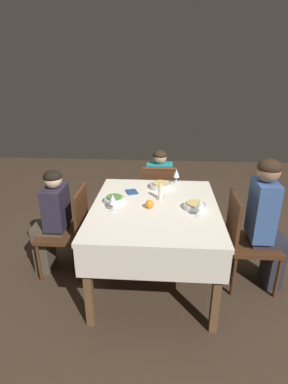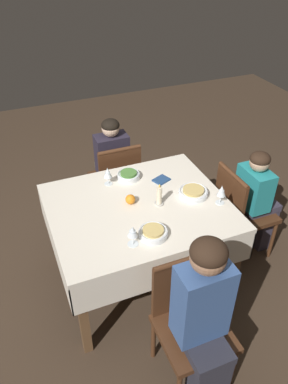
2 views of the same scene
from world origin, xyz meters
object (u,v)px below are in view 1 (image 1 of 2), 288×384
Objects in this scene: chair_west at (159,196)px; napkin_red_folded at (132,192)px; person_child_teal at (159,185)px; bowl_south at (114,199)px; dining_table at (155,216)px; wine_glass_west at (176,174)px; bowl_west at (160,185)px; orange_fruit at (150,204)px; bowl_north at (195,206)px; wine_glass_south at (113,200)px; chair_south at (69,227)px; chair_north at (246,237)px; wine_glass_north at (201,205)px; candle_centerpiece at (160,192)px; person_child_dark at (51,218)px; person_adult_denim at (267,218)px.

napkin_red_folded is (0.62, -0.25, 0.30)m from chair_west.
person_child_teal reaches higher than bowl_south.
dining_table is 8.50× the size of wine_glass_west.
orange_fruit is at bearing -9.93° from bowl_west.
wine_glass_south is (0.09, -0.68, 0.07)m from bowl_north.
napkin_red_folded is at bearing 68.18° from chair_west.
bowl_north is 1.29× the size of napkin_red_folded.
dining_table is at bearing 83.43° from chair_south.
chair_north is 1.00× the size of chair_west.
bowl_north is 1.31× the size of wine_glass_north.
candle_centerpiece is 0.31m from napkin_red_folded.
wine_glass_north is 0.76m from napkin_red_folded.
napkin_red_folded is at bearing -119.02° from bowl_north.
candle_centerpiece is (-0.05, 0.85, 0.36)m from chair_south.
chair_west is at bearing 158.18° from napkin_red_folded.
dining_table is 8.68× the size of wine_glass_south.
wine_glass_north reaches higher than dining_table.
person_child_dark is at bearing -98.51° from orange_fruit.
wine_glass_north is at bearing 113.66° from chair_north.
wine_glass_south reaches higher than bowl_west.
dining_table is 7.34× the size of candle_centerpiece.
wine_glass_west is at bearing -167.42° from wine_glass_north.
bowl_west is 1.47× the size of napkin_red_folded.
chair_west is 1.31m from person_adult_denim.
person_adult_denim is 7.92× the size of wine_glass_west.
person_child_dark is at bearing -101.57° from wine_glass_north.
person_child_teal reaches higher than bowl_west.
wine_glass_north and wine_glass_south have the same top height.
chair_south is 1.16m from chair_west.
candle_centerpiece is at bearing 92.88° from person_child_dark.
orange_fruit reaches higher than bowl_south.
chair_north is at bearing 91.07° from dining_table.
person_adult_denim reaches higher than person_child_teal.
person_child_teal is 1.15m from orange_fruit.
wine_glass_north is 1.00× the size of wine_glass_south.
chair_north is 1.11m from napkin_red_folded.
candle_centerpiece reaches higher than bowl_west.
chair_south is at bearing -86.57° from candle_centerpiece.
person_adult_denim is 1.02m from bowl_west.
person_child_dark is 1.05m from candle_centerpiece.
napkin_red_folded is (-0.23, 0.13, -0.02)m from bowl_south.
person_child_dark is at bearing -93.33° from bowl_south.
wine_glass_south is (0.21, 0.63, 0.30)m from person_child_dark.
person_adult_denim is 1.93m from person_child_dark.
bowl_north is (0.04, -0.62, 0.12)m from person_adult_denim.
person_child_teal is (-1.06, -0.94, -0.13)m from person_adult_denim.
chair_north is (-0.02, 0.81, -0.20)m from dining_table.
person_child_dark is 6.89× the size of napkin_red_folded.
wine_glass_north is (0.20, -0.45, 0.39)m from chair_north.
person_adult_denim is at bearing 81.97° from candle_centerpiece.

